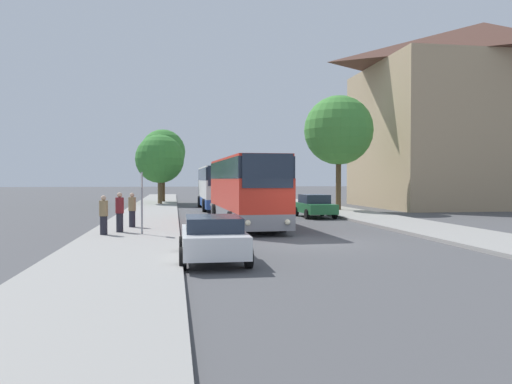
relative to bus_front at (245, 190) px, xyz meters
name	(u,v)px	position (x,y,z in m)	size (l,w,h in m)	color
ground_plane	(311,243)	(1.54, -7.44, -1.90)	(300.00, 300.00, 0.00)	#4C4C4F
sidewalk_left	(125,245)	(-5.46, -7.44, -1.83)	(4.00, 120.00, 0.15)	gray
sidewalk_right	(476,238)	(8.54, -7.44, -1.83)	(4.00, 120.00, 0.15)	gray
building_right_background	(483,115)	(23.77, 15.04, 6.37)	(20.68, 13.69, 16.55)	tan
bus_front	(245,190)	(0.00, 0.00, 0.00)	(2.98, 11.43, 3.57)	gray
bus_middle	(217,187)	(-0.23, 14.65, -0.06)	(2.88, 10.28, 3.46)	#2D519E
parked_car_left_curb	(213,237)	(-2.54, -11.20, -1.17)	(2.05, 4.22, 1.37)	silver
parked_car_right_near	(315,206)	(5.27, 5.04, -1.13)	(2.03, 4.22, 1.48)	#236B38
bus_stop_sign	(142,196)	(-5.04, -4.62, -0.13)	(0.08, 0.45, 2.62)	gray
pedestrian_waiting_near	(132,210)	(-5.71, -1.36, -0.91)	(0.36, 0.36, 1.66)	#23232D
pedestrian_waiting_far	(120,212)	(-6.06, -3.62, -0.87)	(0.36, 0.36, 1.74)	#23232D
pedestrian_walking_back	(104,215)	(-6.61, -4.58, -0.93)	(0.36, 0.36, 1.64)	#23232D
tree_left_near	(163,152)	(-4.87, 26.79, 3.43)	(4.63, 4.63, 7.52)	#47331E
tree_left_far	(160,159)	(-5.07, 22.24, 2.51)	(4.62, 4.62, 6.58)	brown
tree_right_near	(339,130)	(8.66, 10.35, 4.28)	(5.25, 5.25, 8.68)	#513D23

